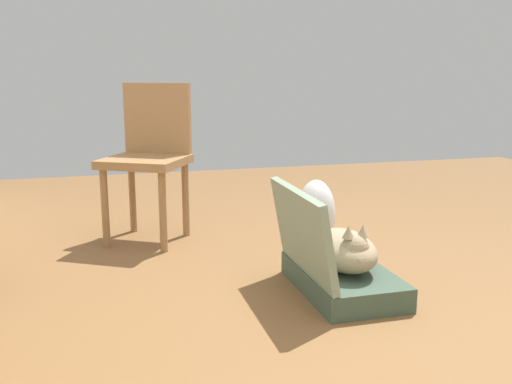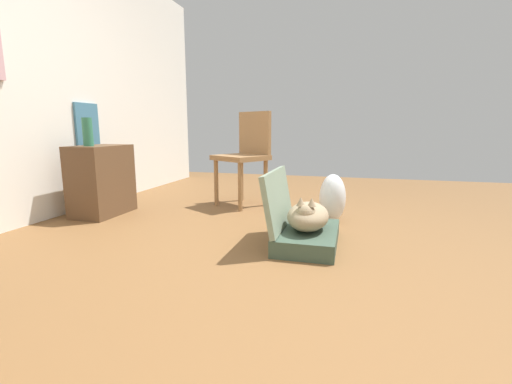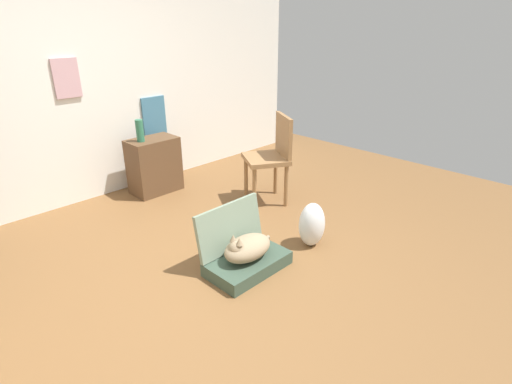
{
  "view_description": "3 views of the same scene",
  "coord_description": "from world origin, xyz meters",
  "px_view_note": "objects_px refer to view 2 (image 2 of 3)",
  "views": [
    {
      "loc": [
        -2.1,
        0.97,
        1.03
      ],
      "look_at": [
        0.48,
        0.26,
        0.47
      ],
      "focal_mm": 39.69,
      "sensor_mm": 36.0,
      "label": 1
    },
    {
      "loc": [
        -2.1,
        -0.39,
        0.81
      ],
      "look_at": [
        0.19,
        0.23,
        0.37
      ],
      "focal_mm": 24.77,
      "sensor_mm": 36.0,
      "label": 2
    },
    {
      "loc": [
        -1.67,
        -2.12,
        1.9
      ],
      "look_at": [
        0.59,
        0.11,
        0.53
      ],
      "focal_mm": 28.06,
      "sensor_mm": 36.0,
      "label": 3
    }
  ],
  "objects_px": {
    "plastic_bag_white": "(332,198)",
    "chair": "(246,153)",
    "cat": "(308,216)",
    "vase_tall": "(88,132)",
    "side_table": "(102,180)",
    "suitcase_base": "(307,237)"
  },
  "relations": [
    {
      "from": "suitcase_base",
      "to": "plastic_bag_white",
      "type": "distance_m",
      "value": 0.71
    },
    {
      "from": "cat",
      "to": "vase_tall",
      "type": "relative_size",
      "value": 2.11
    },
    {
      "from": "suitcase_base",
      "to": "vase_tall",
      "type": "height_order",
      "value": "vase_tall"
    },
    {
      "from": "cat",
      "to": "vase_tall",
      "type": "height_order",
      "value": "vase_tall"
    },
    {
      "from": "cat",
      "to": "vase_tall",
      "type": "bearing_deg",
      "value": 82.5
    },
    {
      "from": "suitcase_base",
      "to": "cat",
      "type": "distance_m",
      "value": 0.16
    },
    {
      "from": "vase_tall",
      "to": "plastic_bag_white",
      "type": "bearing_deg",
      "value": -78.17
    },
    {
      "from": "cat",
      "to": "plastic_bag_white",
      "type": "distance_m",
      "value": 0.71
    },
    {
      "from": "cat",
      "to": "side_table",
      "type": "bearing_deg",
      "value": 78.58
    },
    {
      "from": "cat",
      "to": "vase_tall",
      "type": "xyz_separation_m",
      "value": [
        0.26,
        1.96,
        0.56
      ]
    },
    {
      "from": "vase_tall",
      "to": "chair",
      "type": "relative_size",
      "value": 0.25
    },
    {
      "from": "side_table",
      "to": "chair",
      "type": "bearing_deg",
      "value": -56.72
    },
    {
      "from": "vase_tall",
      "to": "side_table",
      "type": "bearing_deg",
      "value": 4.01
    },
    {
      "from": "suitcase_base",
      "to": "vase_tall",
      "type": "relative_size",
      "value": 2.71
    },
    {
      "from": "side_table",
      "to": "chair",
      "type": "xyz_separation_m",
      "value": [
        0.77,
        -1.17,
        0.22
      ]
    },
    {
      "from": "suitcase_base",
      "to": "vase_tall",
      "type": "bearing_deg",
      "value": 82.8
    },
    {
      "from": "side_table",
      "to": "chair",
      "type": "height_order",
      "value": "chair"
    },
    {
      "from": "suitcase_base",
      "to": "plastic_bag_white",
      "type": "height_order",
      "value": "plastic_bag_white"
    },
    {
      "from": "plastic_bag_white",
      "to": "side_table",
      "type": "height_order",
      "value": "side_table"
    },
    {
      "from": "plastic_bag_white",
      "to": "chair",
      "type": "bearing_deg",
      "value": 62.96
    },
    {
      "from": "cat",
      "to": "chair",
      "type": "height_order",
      "value": "chair"
    },
    {
      "from": "plastic_bag_white",
      "to": "vase_tall",
      "type": "xyz_separation_m",
      "value": [
        -0.44,
        2.08,
        0.56
      ]
    }
  ]
}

